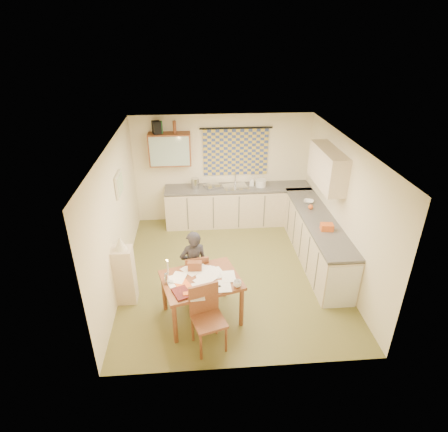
{
  "coord_description": "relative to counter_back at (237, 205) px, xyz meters",
  "views": [
    {
      "loc": [
        -0.6,
        -5.84,
        4.23
      ],
      "look_at": [
        -0.12,
        0.2,
        1.1
      ],
      "focal_mm": 30.0,
      "sensor_mm": 36.0,
      "label": 1
    }
  ],
  "objects": [
    {
      "name": "sink",
      "position": [
        -0.05,
        0.0,
        0.43
      ],
      "size": [
        0.62,
        0.54,
        0.1
      ],
      "primitive_type": "cube",
      "rotation": [
        0.0,
        0.0,
        0.17
      ],
      "color": "silver",
      "rests_on": "counter_back"
    },
    {
      "name": "book",
      "position": [
        -1.28,
        -3.32,
        0.31
      ],
      "size": [
        0.41,
        0.42,
        0.02
      ],
      "primitive_type": "imported",
      "rotation": [
        0.0,
        0.0,
        0.45
      ],
      "color": "orange",
      "rests_on": "dining_table"
    },
    {
      "name": "chair_far",
      "position": [
        -1.0,
        -2.58,
        -0.19
      ],
      "size": [
        0.45,
        0.45,
        0.86
      ],
      "rotation": [
        0.0,
        0.0,
        3.31
      ],
      "color": "brown",
      "rests_on": "floor"
    },
    {
      "name": "counter_back",
      "position": [
        0.0,
        0.0,
        0.0
      ],
      "size": [
        3.3,
        0.62,
        0.92
      ],
      "color": "beige",
      "rests_on": "floor"
    },
    {
      "name": "wall_cabinet_glass",
      "position": [
        -1.48,
        -0.04,
        1.35
      ],
      "size": [
        0.84,
        0.02,
        0.64
      ],
      "primitive_type": "cube",
      "color": "#99B2A5",
      "rests_on": "wall_back"
    },
    {
      "name": "bottle_brown",
      "position": [
        -1.35,
        0.13,
        1.83
      ],
      "size": [
        0.07,
        0.07,
        0.26
      ],
      "primitive_type": "cylinder",
      "rotation": [
        0.0,
        0.0,
        -0.03
      ],
      "color": "brown",
      "rests_on": "wall_cabinet"
    },
    {
      "name": "ceiling",
      "position": [
        -0.33,
        -1.95,
        2.06
      ],
      "size": [
        4.0,
        4.5,
        0.02
      ],
      "primitive_type": "cube",
      "color": "white",
      "rests_on": "floor"
    },
    {
      "name": "dish_rack",
      "position": [
        -0.57,
        0.0,
        0.5
      ],
      "size": [
        0.44,
        0.41,
        0.06
      ],
      "primitive_type": "cube",
      "rotation": [
        0.0,
        0.0,
        0.41
      ],
      "color": "silver",
      "rests_on": "counter_back"
    },
    {
      "name": "lampshade",
      "position": [
        -2.17,
        -2.63,
        0.69
      ],
      "size": [
        0.2,
        0.2,
        0.22
      ],
      "primitive_type": "cone",
      "color": "beige",
      "rests_on": "shelf_stand"
    },
    {
      "name": "orange_box",
      "position": [
        -1.12,
        -3.52,
        0.32
      ],
      "size": [
        0.12,
        0.09,
        0.04
      ],
      "primitive_type": "cube",
      "rotation": [
        0.0,
        0.0,
        0.06
      ],
      "color": "orange",
      "rests_on": "dining_table"
    },
    {
      "name": "soap_bottle",
      "position": [
        0.33,
        0.05,
        0.57
      ],
      "size": [
        0.14,
        0.15,
        0.2
      ],
      "primitive_type": "imported",
      "rotation": [
        0.0,
        0.0,
        -0.3
      ],
      "color": "white",
      "rests_on": "counter_back"
    },
    {
      "name": "dining_table",
      "position": [
        -0.92,
        -3.15,
        -0.07
      ],
      "size": [
        1.36,
        1.16,
        0.75
      ],
      "rotation": [
        0.0,
        0.0,
        0.27
      ],
      "color": "brown",
      "rests_on": "floor"
    },
    {
      "name": "framed_print",
      "position": [
        -2.3,
        -1.55,
        1.25
      ],
      "size": [
        0.04,
        0.5,
        0.4
      ],
      "primitive_type": "cube",
      "color": "beige",
      "rests_on": "wall_left"
    },
    {
      "name": "bowl",
      "position": [
        1.37,
        -0.94,
        0.49
      ],
      "size": [
        0.34,
        0.34,
        0.05
      ],
      "primitive_type": "imported",
      "rotation": [
        0.0,
        0.0,
        -0.39
      ],
      "color": "white",
      "rests_on": "counter_right"
    },
    {
      "name": "wall_back",
      "position": [
        -0.33,
        0.31,
        0.8
      ],
      "size": [
        4.0,
        0.02,
        2.5
      ],
      "primitive_type": "cube",
      "color": "#F4E8BE",
      "rests_on": "floor"
    },
    {
      "name": "chair_near",
      "position": [
        -0.83,
        -3.75,
        -0.15
      ],
      "size": [
        0.55,
        0.55,
        0.97
      ],
      "rotation": [
        0.0,
        0.0,
        0.3
      ],
      "color": "brown",
      "rests_on": "floor"
    },
    {
      "name": "wall_front",
      "position": [
        -0.33,
        -4.21,
        0.8
      ],
      "size": [
        4.0,
        0.02,
        2.5
      ],
      "primitive_type": "cube",
      "color": "#F4E8BE",
      "rests_on": "floor"
    },
    {
      "name": "wall_right",
      "position": [
        1.68,
        -1.95,
        0.8
      ],
      "size": [
        0.02,
        4.5,
        2.5
      ],
      "primitive_type": "cube",
      "color": "#F4E8BE",
      "rests_on": "floor"
    },
    {
      "name": "candle_holder",
      "position": [
        -1.43,
        -3.22,
        0.39
      ],
      "size": [
        0.08,
        0.08,
        0.18
      ],
      "primitive_type": "cylinder",
      "rotation": [
        0.0,
        0.0,
        0.34
      ],
      "color": "silver",
      "rests_on": "dining_table"
    },
    {
      "name": "tap",
      "position": [
        -0.04,
        0.18,
        0.61
      ],
      "size": [
        0.03,
        0.03,
        0.28
      ],
      "primitive_type": "cylinder",
      "rotation": [
        0.0,
        0.0,
        0.12
      ],
      "color": "silver",
      "rests_on": "counter_back"
    },
    {
      "name": "magazine",
      "position": [
        -1.31,
        -3.52,
        0.31
      ],
      "size": [
        0.43,
        0.45,
        0.03
      ],
      "primitive_type": "imported",
      "rotation": [
        0.0,
        0.0,
        0.4
      ],
      "color": "maroon",
      "rests_on": "dining_table"
    },
    {
      "name": "mug",
      "position": [
        -0.38,
        -3.37,
        0.35
      ],
      "size": [
        0.23,
        0.23,
        0.1
      ],
      "primitive_type": "imported",
      "rotation": [
        0.0,
        0.0,
        0.56
      ],
      "color": "white",
      "rests_on": "dining_table"
    },
    {
      "name": "candle",
      "position": [
        -1.4,
        -3.21,
        0.59
      ],
      "size": [
        0.02,
        0.02,
        0.22
      ],
      "primitive_type": "cylinder",
      "rotation": [
        0.0,
        0.0,
        -0.03
      ],
      "color": "white",
      "rests_on": "dining_table"
    },
    {
      "name": "orange_bag",
      "position": [
        1.37,
        -2.1,
        0.53
      ],
      "size": [
        0.24,
        0.18,
        0.12
      ],
      "primitive_type": "cube",
      "rotation": [
        0.0,
        0.0,
        -0.11
      ],
      "color": "orange",
      "rests_on": "counter_right"
    },
    {
      "name": "speaker",
      "position": [
        -1.73,
        0.13,
        1.83
      ],
      "size": [
        0.22,
        0.24,
        0.26
      ],
      "primitive_type": "cube",
      "rotation": [
        0.0,
        0.0,
        0.33
      ],
      "color": "black",
      "rests_on": "wall_cabinet"
    },
    {
      "name": "bottle_green",
      "position": [
        -1.64,
        0.13,
        1.83
      ],
      "size": [
        0.08,
        0.08,
        0.26
      ],
      "primitive_type": "cylinder",
      "rotation": [
        0.0,
        0.0,
        -0.14
      ],
      "color": "#195926",
      "rests_on": "wall_cabinet"
    },
    {
      "name": "curtain_rod",
      "position": [
        -0.03,
        0.25,
        1.75
      ],
      "size": [
        1.6,
        0.04,
        0.04
      ],
      "primitive_type": "cylinder",
      "rotation": [
        0.0,
        1.57,
        0.0
      ],
      "color": "black",
      "rests_on": "wall_back"
    },
    {
      "name": "kettle",
      "position": [
        -0.96,
        0.0,
        0.59
      ],
      "size": [
        0.2,
        0.2,
        0.24
      ],
      "primitive_type": "cylinder",
      "rotation": [
        0.0,
        0.0,
        -0.1
      ],
      "color": "silver",
      "rests_on": "counter_back"
    },
    {
      "name": "fruit_orange",
      "position": [
        1.32,
        -1.25,
        0.52
      ],
      "size": [
        0.1,
        0.1,
        0.1
      ],
      "primitive_type": "sphere",
      "color": "orange",
      "rests_on": "counter_right"
    },
    {
      "name": "upper_cabinet_right",
      "position": [
        1.5,
        -1.4,
        1.4
      ],
      "size": [
        0.34,
        1.3,
        0.7
      ],
      "primitive_type": "cube",
      "color": "beige",
      "rests_on": "wall_right"
    },
    {
      "name": "window_blind",
      "position": [
        -0.03,
        0.27,
        1.2
      ],
      "size": [
        1.45,
        0.03,
        1.05
      ],
      "primitive_type": "cube",
      "color": "#334681",
      "rests_on": "wall_back"
    },
    {
      "name": "person",
      "position": [
        -1.03,
        -2.61,
        0.19
      ],
      "size": [
        0.62,
        0.54,
        1.28
      ],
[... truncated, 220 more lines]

